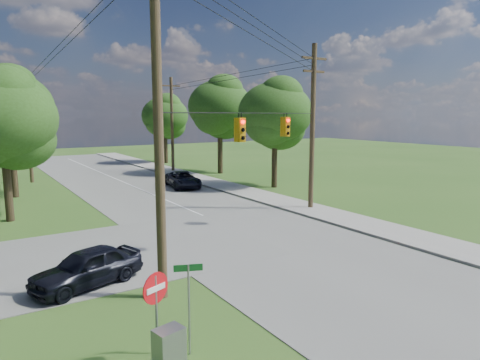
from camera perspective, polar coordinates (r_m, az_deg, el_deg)
ground at (r=17.14m, az=5.03°, el=-12.29°), size 140.00×140.00×0.00m
main_road at (r=22.09m, az=1.17°, el=-7.35°), size 10.00×100.00×0.03m
sidewalk_east at (r=26.29m, az=13.43°, el=-4.87°), size 2.60×100.00×0.12m
pole_sw at (r=14.02m, az=-10.89°, el=8.93°), size 2.00×0.32×12.00m
pole_ne at (r=27.87m, az=9.64°, el=7.25°), size 2.00×0.32×10.50m
pole_north_e at (r=46.56m, az=-9.05°, el=7.41°), size 2.00×0.32×10.00m
pole_north_w at (r=42.89m, az=-26.41°, el=6.50°), size 2.00×0.32×10.00m
power_lines at (r=26.85m, az=-7.78°, el=15.12°), size 13.93×29.62×4.93m
traffic_signals at (r=21.08m, az=3.35°, el=6.98°), size 4.91×3.27×1.05m
tree_w_near at (r=27.67m, az=-29.15°, el=7.21°), size 6.00×6.00×8.40m
tree_w_mid at (r=35.72m, az=-28.49°, el=8.42°), size 6.40×6.40×9.22m
tree_e_near at (r=35.99m, az=4.70°, el=8.91°), size 6.20×6.20×8.81m
tree_e_mid at (r=44.61m, az=-2.70°, el=9.74°), size 6.60×6.60×9.64m
tree_e_far at (r=54.92m, az=-9.97°, el=8.41°), size 5.80×5.80×8.32m
car_cross_dark at (r=16.57m, az=-19.72°, el=-10.89°), size 4.33×2.78×1.37m
car_main_north at (r=36.39m, az=-7.62°, el=0.07°), size 2.99×5.10×1.33m
control_cabinet at (r=10.94m, az=-9.42°, el=-21.80°), size 0.76×0.61×1.22m
do_not_enter_sign at (r=10.90m, az=-11.15°, el=-15.20°), size 0.76×0.33×2.40m
street_name_sign at (r=11.30m, az=-6.86°, el=-15.19°), size 0.69×0.31×2.43m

